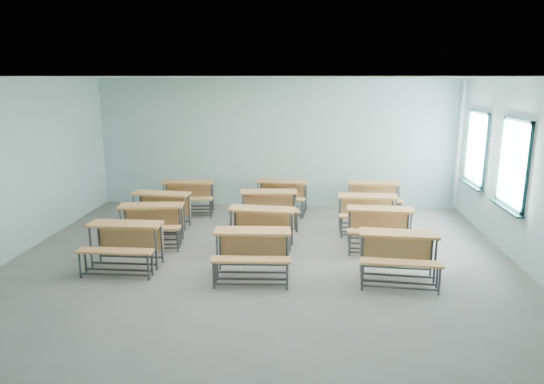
{
  "coord_description": "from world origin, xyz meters",
  "views": [
    {
      "loc": [
        0.83,
        -8.07,
        3.18
      ],
      "look_at": [
        0.1,
        1.2,
        1.0
      ],
      "focal_mm": 32.0,
      "sensor_mm": 36.0,
      "label": 1
    }
  ],
  "objects_px": {
    "desk_unit_r1c0": "(151,219)",
    "desk_unit_r1c1": "(261,223)",
    "desk_unit_r0c2": "(398,250)",
    "desk_unit_r2c2": "(368,208)",
    "desk_unit_r3c1": "(281,192)",
    "desk_unit_r2c0": "(160,205)",
    "desk_unit_r0c0": "(124,239)",
    "desk_unit_r3c0": "(188,192)",
    "desk_unit_r3c2": "(374,193)",
    "desk_unit_r1c2": "(380,222)",
    "desk_unit_r0c1": "(252,247)",
    "desk_unit_r2c1": "(269,203)"
  },
  "relations": [
    {
      "from": "desk_unit_r1c0",
      "to": "desk_unit_r1c1",
      "type": "height_order",
      "value": "same"
    },
    {
      "from": "desk_unit_r0c2",
      "to": "desk_unit_r2c2",
      "type": "xyz_separation_m",
      "value": [
        -0.2,
        2.54,
        0.0
      ]
    },
    {
      "from": "desk_unit_r2c2",
      "to": "desk_unit_r3c1",
      "type": "xyz_separation_m",
      "value": [
        -1.91,
        1.37,
        0.0
      ]
    },
    {
      "from": "desk_unit_r0c2",
      "to": "desk_unit_r2c0",
      "type": "bearing_deg",
      "value": 156.48
    },
    {
      "from": "desk_unit_r0c0",
      "to": "desk_unit_r1c0",
      "type": "xyz_separation_m",
      "value": [
        0.06,
        1.25,
        0.0
      ]
    },
    {
      "from": "desk_unit_r3c0",
      "to": "desk_unit_r3c1",
      "type": "bearing_deg",
      "value": -1.02
    },
    {
      "from": "desk_unit_r2c2",
      "to": "desk_unit_r2c0",
      "type": "bearing_deg",
      "value": -178.51
    },
    {
      "from": "desk_unit_r3c1",
      "to": "desk_unit_r3c2",
      "type": "bearing_deg",
      "value": 6.11
    },
    {
      "from": "desk_unit_r0c0",
      "to": "desk_unit_r0c2",
      "type": "relative_size",
      "value": 0.96
    },
    {
      "from": "desk_unit_r1c1",
      "to": "desk_unit_r1c2",
      "type": "relative_size",
      "value": 1.02
    },
    {
      "from": "desk_unit_r0c0",
      "to": "desk_unit_r1c0",
      "type": "distance_m",
      "value": 1.25
    },
    {
      "from": "desk_unit_r1c2",
      "to": "desk_unit_r0c1",
      "type": "bearing_deg",
      "value": -142.65
    },
    {
      "from": "desk_unit_r3c0",
      "to": "desk_unit_r3c1",
      "type": "distance_m",
      "value": 2.25
    },
    {
      "from": "desk_unit_r0c1",
      "to": "desk_unit_r1c0",
      "type": "distance_m",
      "value": 2.61
    },
    {
      "from": "desk_unit_r2c2",
      "to": "desk_unit_r0c0",
      "type": "bearing_deg",
      "value": -151.4
    },
    {
      "from": "desk_unit_r0c0",
      "to": "desk_unit_r2c0",
      "type": "bearing_deg",
      "value": 92.13
    },
    {
      "from": "desk_unit_r1c1",
      "to": "desk_unit_r3c1",
      "type": "height_order",
      "value": "same"
    },
    {
      "from": "desk_unit_r2c0",
      "to": "desk_unit_r3c2",
      "type": "relative_size",
      "value": 1.04
    },
    {
      "from": "desk_unit_r3c0",
      "to": "desk_unit_r0c0",
      "type": "bearing_deg",
      "value": -100.29
    },
    {
      "from": "desk_unit_r2c0",
      "to": "desk_unit_r2c1",
      "type": "distance_m",
      "value": 2.37
    },
    {
      "from": "desk_unit_r0c1",
      "to": "desk_unit_r1c1",
      "type": "height_order",
      "value": "same"
    },
    {
      "from": "desk_unit_r2c1",
      "to": "desk_unit_r3c0",
      "type": "xyz_separation_m",
      "value": [
        -2.04,
        0.9,
        0.0
      ]
    },
    {
      "from": "desk_unit_r2c1",
      "to": "desk_unit_r3c2",
      "type": "bearing_deg",
      "value": 18.02
    },
    {
      "from": "desk_unit_r0c0",
      "to": "desk_unit_r0c2",
      "type": "distance_m",
      "value": 4.57
    },
    {
      "from": "desk_unit_r0c1",
      "to": "desk_unit_r0c2",
      "type": "height_order",
      "value": "same"
    },
    {
      "from": "desk_unit_r2c1",
      "to": "desk_unit_r0c0",
      "type": "bearing_deg",
      "value": -137.62
    },
    {
      "from": "desk_unit_r1c1",
      "to": "desk_unit_r0c1",
      "type": "bearing_deg",
      "value": -85.12
    },
    {
      "from": "desk_unit_r0c1",
      "to": "desk_unit_r1c2",
      "type": "xyz_separation_m",
      "value": [
        2.25,
        1.55,
        0.0
      ]
    },
    {
      "from": "desk_unit_r0c1",
      "to": "desk_unit_r1c2",
      "type": "height_order",
      "value": "same"
    },
    {
      "from": "desk_unit_r1c1",
      "to": "desk_unit_r2c2",
      "type": "bearing_deg",
      "value": 34.55
    },
    {
      "from": "desk_unit_r1c1",
      "to": "desk_unit_r2c0",
      "type": "distance_m",
      "value": 2.56
    },
    {
      "from": "desk_unit_r0c1",
      "to": "desk_unit_r3c1",
      "type": "relative_size",
      "value": 0.97
    },
    {
      "from": "desk_unit_r2c0",
      "to": "desk_unit_r3c1",
      "type": "height_order",
      "value": "same"
    },
    {
      "from": "desk_unit_r3c2",
      "to": "desk_unit_r2c1",
      "type": "bearing_deg",
      "value": -153.12
    },
    {
      "from": "desk_unit_r0c1",
      "to": "desk_unit_r2c1",
      "type": "xyz_separation_m",
      "value": [
        0.03,
        2.84,
        0.0
      ]
    },
    {
      "from": "desk_unit_r0c1",
      "to": "desk_unit_r0c0",
      "type": "bearing_deg",
      "value": 171.58
    },
    {
      "from": "desk_unit_r1c0",
      "to": "desk_unit_r1c1",
      "type": "xyz_separation_m",
      "value": [
        2.17,
        -0.1,
        0.0
      ]
    },
    {
      "from": "desk_unit_r3c0",
      "to": "desk_unit_r3c1",
      "type": "xyz_separation_m",
      "value": [
        2.24,
        0.22,
        0.0
      ]
    },
    {
      "from": "desk_unit_r3c1",
      "to": "desk_unit_r1c1",
      "type": "bearing_deg",
      "value": -89.0
    },
    {
      "from": "desk_unit_r1c1",
      "to": "desk_unit_r2c2",
      "type": "relative_size",
      "value": 1.05
    },
    {
      "from": "desk_unit_r2c0",
      "to": "desk_unit_r3c0",
      "type": "distance_m",
      "value": 1.3
    },
    {
      "from": "desk_unit_r2c0",
      "to": "desk_unit_r0c2",
      "type": "bearing_deg",
      "value": -22.15
    },
    {
      "from": "desk_unit_r3c0",
      "to": "desk_unit_r0c2",
      "type": "bearing_deg",
      "value": -47.02
    },
    {
      "from": "desk_unit_r2c1",
      "to": "desk_unit_r3c1",
      "type": "xyz_separation_m",
      "value": [
        0.2,
        1.12,
        0.0
      ]
    },
    {
      "from": "desk_unit_r2c1",
      "to": "desk_unit_r1c1",
      "type": "bearing_deg",
      "value": -98.34
    },
    {
      "from": "desk_unit_r1c1",
      "to": "desk_unit_r2c1",
      "type": "height_order",
      "value": "same"
    },
    {
      "from": "desk_unit_r1c0",
      "to": "desk_unit_r3c0",
      "type": "bearing_deg",
      "value": 78.37
    },
    {
      "from": "desk_unit_r1c0",
      "to": "desk_unit_r0c1",
      "type": "bearing_deg",
      "value": -41.54
    },
    {
      "from": "desk_unit_r3c1",
      "to": "desk_unit_r3c0",
      "type": "bearing_deg",
      "value": -168.18
    },
    {
      "from": "desk_unit_r3c0",
      "to": "desk_unit_r3c2",
      "type": "bearing_deg",
      "value": -3.85
    }
  ]
}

